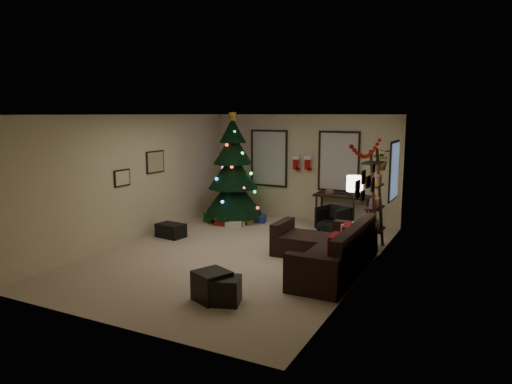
% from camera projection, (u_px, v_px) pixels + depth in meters
% --- Properties ---
extents(floor, '(7.00, 7.00, 0.00)m').
position_uv_depth(floor, '(238.00, 254.00, 9.22)').
color(floor, tan).
rests_on(floor, ground).
extents(ceiling, '(7.00, 7.00, 0.00)m').
position_uv_depth(ceiling, '(237.00, 115.00, 8.78)').
color(ceiling, white).
rests_on(ceiling, floor).
extents(wall_back, '(5.00, 0.00, 5.00)m').
position_uv_depth(wall_back, '(303.00, 167.00, 12.09)').
color(wall_back, beige).
rests_on(wall_back, floor).
extents(wall_front, '(5.00, 0.00, 5.00)m').
position_uv_depth(wall_front, '(103.00, 224.00, 5.92)').
color(wall_front, beige).
rests_on(wall_front, floor).
extents(wall_left, '(0.00, 7.00, 7.00)m').
position_uv_depth(wall_left, '(136.00, 178.00, 10.11)').
color(wall_left, beige).
rests_on(wall_left, floor).
extents(wall_right, '(0.00, 7.00, 7.00)m').
position_uv_depth(wall_right, '(367.00, 196.00, 7.89)').
color(wall_right, beige).
rests_on(wall_right, floor).
extents(window_back_left, '(1.05, 0.06, 1.50)m').
position_uv_depth(window_back_left, '(269.00, 158.00, 12.45)').
color(window_back_left, '#728CB2').
rests_on(window_back_left, wall_back).
extents(window_back_right, '(1.05, 0.06, 1.50)m').
position_uv_depth(window_back_right, '(339.00, 161.00, 11.61)').
color(window_back_right, '#728CB2').
rests_on(window_back_right, wall_back).
extents(window_right_wall, '(0.06, 0.90, 1.30)m').
position_uv_depth(window_right_wall, '(395.00, 171.00, 10.13)').
color(window_right_wall, '#728CB2').
rests_on(window_right_wall, wall_right).
extents(christmas_tree, '(1.53, 1.53, 2.85)m').
position_uv_depth(christmas_tree, '(233.00, 175.00, 11.91)').
color(christmas_tree, black).
rests_on(christmas_tree, floor).
extents(presents, '(1.50, 1.01, 0.30)m').
position_uv_depth(presents, '(230.00, 218.00, 11.82)').
color(presents, gold).
rests_on(presents, floor).
extents(sofa, '(1.83, 2.66, 0.86)m').
position_uv_depth(sofa, '(329.00, 252.00, 8.37)').
color(sofa, black).
rests_on(sofa, floor).
extents(pillow_red_a, '(0.14, 0.43, 0.43)m').
position_uv_depth(pillow_red_a, '(334.00, 248.00, 7.38)').
color(pillow_red_a, maroon).
rests_on(pillow_red_a, sofa).
extents(pillow_red_b, '(0.19, 0.46, 0.45)m').
position_uv_depth(pillow_red_b, '(347.00, 237.00, 8.00)').
color(pillow_red_b, maroon).
rests_on(pillow_red_b, sofa).
extents(pillow_cream, '(0.27, 0.42, 0.41)m').
position_uv_depth(pillow_cream, '(351.00, 235.00, 8.22)').
color(pillow_cream, beige).
rests_on(pillow_cream, sofa).
extents(ottoman_near, '(0.61, 0.61, 0.44)m').
position_uv_depth(ottoman_near, '(212.00, 286.00, 6.91)').
color(ottoman_near, black).
rests_on(ottoman_near, floor).
extents(ottoman_far, '(0.52, 0.52, 0.39)m').
position_uv_depth(ottoman_far, '(226.00, 290.00, 6.79)').
color(ottoman_far, black).
rests_on(ottoman_far, floor).
extents(desk, '(1.43, 0.51, 0.77)m').
position_uv_depth(desk, '(344.00, 199.00, 11.43)').
color(desk, black).
rests_on(desk, floor).
extents(desk_chair, '(0.73, 0.71, 0.60)m').
position_uv_depth(desk_chair, '(333.00, 219.00, 10.94)').
color(desk_chair, black).
rests_on(desk_chair, floor).
extents(bookshelf, '(0.30, 0.59, 2.03)m').
position_uv_depth(bookshelf, '(376.00, 201.00, 9.45)').
color(bookshelf, black).
rests_on(bookshelf, floor).
extents(potted_plant, '(0.55, 0.49, 0.56)m').
position_uv_depth(potted_plant, '(382.00, 157.00, 9.66)').
color(potted_plant, '#4C4C4C').
rests_on(potted_plant, bookshelf).
extents(floor_lamp, '(0.32, 0.32, 1.51)m').
position_uv_depth(floor_lamp, '(354.00, 189.00, 9.24)').
color(floor_lamp, black).
rests_on(floor_lamp, floor).
extents(art_map, '(0.04, 0.60, 0.50)m').
position_uv_depth(art_map, '(155.00, 162.00, 10.63)').
color(art_map, black).
rests_on(art_map, wall_left).
extents(art_abstract, '(0.04, 0.45, 0.35)m').
position_uv_depth(art_abstract, '(122.00, 178.00, 9.71)').
color(art_abstract, black).
rests_on(art_abstract, wall_left).
extents(gallery, '(0.03, 1.25, 0.54)m').
position_uv_depth(gallery, '(366.00, 184.00, 7.80)').
color(gallery, black).
rests_on(gallery, wall_right).
extents(garland, '(0.08, 1.90, 0.30)m').
position_uv_depth(garland, '(367.00, 149.00, 7.81)').
color(garland, '#A5140C').
rests_on(garland, wall_right).
extents(stocking_left, '(0.20, 0.05, 0.36)m').
position_uv_depth(stocking_left, '(296.00, 163.00, 12.01)').
color(stocking_left, '#990F0C').
rests_on(stocking_left, wall_back).
extents(stocking_right, '(0.20, 0.05, 0.36)m').
position_uv_depth(stocking_right, '(308.00, 163.00, 11.82)').
color(stocking_right, '#990F0C').
rests_on(stocking_right, wall_back).
extents(storage_bin, '(0.65, 0.48, 0.30)m').
position_uv_depth(storage_bin, '(171.00, 230.00, 10.45)').
color(storage_bin, black).
rests_on(storage_bin, floor).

